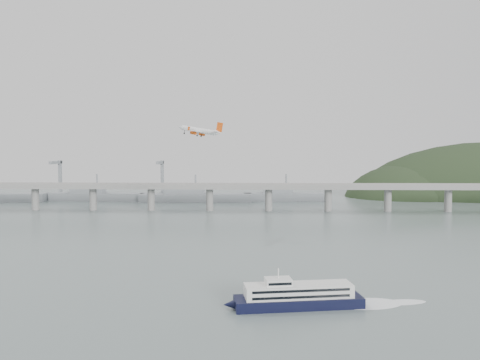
{
  "coord_description": "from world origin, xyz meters",
  "views": [
    {
      "loc": [
        7.24,
        -193.43,
        52.98
      ],
      "look_at": [
        0.0,
        55.0,
        36.0
      ],
      "focal_mm": 35.0,
      "sensor_mm": 36.0,
      "label": 1
    }
  ],
  "objects": [
    {
      "name": "ground",
      "position": [
        0.0,
        0.0,
        0.0
      ],
      "size": [
        900.0,
        900.0,
        0.0
      ],
      "primitive_type": "plane",
      "color": "slate",
      "rests_on": "ground"
    },
    {
      "name": "bridge",
      "position": [
        -1.15,
        200.0,
        17.65
      ],
      "size": [
        800.0,
        22.0,
        23.9
      ],
      "color": "gray",
      "rests_on": "ground"
    },
    {
      "name": "distant_fleet",
      "position": [
        -155.36,
        265.08,
        6.22
      ],
      "size": [
        453.0,
        60.9,
        40.0
      ],
      "color": "gray",
      "rests_on": "ground"
    },
    {
      "name": "ferry",
      "position": [
        22.28,
        -39.9,
        3.61
      ],
      "size": [
        70.4,
        19.83,
        13.32
      ],
      "rotation": [
        0.0,
        0.0,
        0.15
      ],
      "color": "black",
      "rests_on": "ground"
    },
    {
      "name": "airliner",
      "position": [
        -26.07,
        96.31,
        63.77
      ],
      "size": [
        30.5,
        28.78,
        8.9
      ],
      "rotation": [
        0.05,
        -0.16,
        2.68
      ],
      "color": "white",
      "rests_on": "ground"
    }
  ]
}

